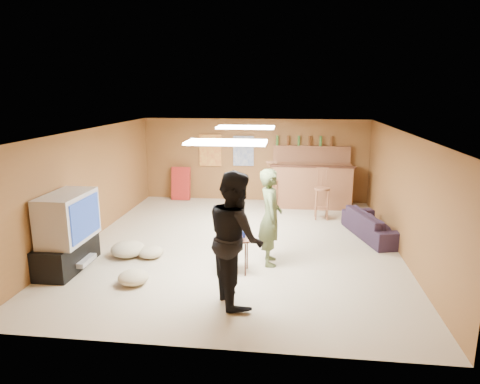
# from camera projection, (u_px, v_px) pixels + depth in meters

# --- Properties ---
(ground) EXTENTS (7.00, 7.00, 0.00)m
(ground) POSITION_uv_depth(u_px,v_px,m) (239.00, 244.00, 8.36)
(ground) COLOR tan
(ground) RESTS_ON ground
(ceiling) EXTENTS (6.00, 7.00, 0.02)m
(ceiling) POSITION_uv_depth(u_px,v_px,m) (239.00, 131.00, 7.85)
(ceiling) COLOR silver
(ceiling) RESTS_ON ground
(wall_back) EXTENTS (6.00, 0.02, 2.20)m
(wall_back) POSITION_uv_depth(u_px,v_px,m) (255.00, 160.00, 11.49)
(wall_back) COLOR brown
(wall_back) RESTS_ON ground
(wall_front) EXTENTS (6.00, 0.02, 2.20)m
(wall_front) POSITION_uv_depth(u_px,v_px,m) (200.00, 260.00, 4.73)
(wall_front) COLOR brown
(wall_front) RESTS_ON ground
(wall_left) EXTENTS (0.02, 7.00, 2.20)m
(wall_left) POSITION_uv_depth(u_px,v_px,m) (89.00, 185.00, 8.46)
(wall_left) COLOR brown
(wall_left) RESTS_ON ground
(wall_right) EXTENTS (0.02, 7.00, 2.20)m
(wall_right) POSITION_uv_depth(u_px,v_px,m) (402.00, 194.00, 7.76)
(wall_right) COLOR brown
(wall_right) RESTS_ON ground
(tv_stand) EXTENTS (0.55, 1.30, 0.50)m
(tv_stand) POSITION_uv_depth(u_px,v_px,m) (67.00, 254.00, 7.17)
(tv_stand) COLOR black
(tv_stand) RESTS_ON ground
(dvd_box) EXTENTS (0.35, 0.50, 0.08)m
(dvd_box) POSITION_uv_depth(u_px,v_px,m) (80.00, 260.00, 7.17)
(dvd_box) COLOR #B2B2B7
(dvd_box) RESTS_ON tv_stand
(tv_body) EXTENTS (0.60, 1.10, 0.80)m
(tv_body) POSITION_uv_depth(u_px,v_px,m) (68.00, 217.00, 7.01)
(tv_body) COLOR #B2B2B7
(tv_body) RESTS_ON tv_stand
(tv_screen) EXTENTS (0.02, 0.95, 0.65)m
(tv_screen) POSITION_uv_depth(u_px,v_px,m) (86.00, 218.00, 6.98)
(tv_screen) COLOR navy
(tv_screen) RESTS_ON tv_body
(bar_counter) EXTENTS (2.00, 0.60, 1.10)m
(bar_counter) POSITION_uv_depth(u_px,v_px,m) (311.00, 186.00, 10.91)
(bar_counter) COLOR brown
(bar_counter) RESTS_ON ground
(bar_lip) EXTENTS (2.10, 0.12, 0.05)m
(bar_lip) POSITION_uv_depth(u_px,v_px,m) (312.00, 166.00, 10.54)
(bar_lip) COLOR #391D12
(bar_lip) RESTS_ON bar_counter
(bar_shelf) EXTENTS (2.00, 0.18, 0.05)m
(bar_shelf) POSITION_uv_depth(u_px,v_px,m) (312.00, 147.00, 11.12)
(bar_shelf) COLOR brown
(bar_shelf) RESTS_ON bar_backing
(bar_backing) EXTENTS (2.00, 0.14, 0.60)m
(bar_backing) POSITION_uv_depth(u_px,v_px,m) (311.00, 158.00, 11.21)
(bar_backing) COLOR brown
(bar_backing) RESTS_ON bar_counter
(poster_left) EXTENTS (0.60, 0.03, 0.85)m
(poster_left) POSITION_uv_depth(u_px,v_px,m) (210.00, 150.00, 11.53)
(poster_left) COLOR #BF3F26
(poster_left) RESTS_ON wall_back
(poster_right) EXTENTS (0.55, 0.03, 0.80)m
(poster_right) POSITION_uv_depth(u_px,v_px,m) (243.00, 151.00, 11.43)
(poster_right) COLOR #334C99
(poster_right) RESTS_ON wall_back
(folding_chair_stack) EXTENTS (0.50, 0.26, 0.91)m
(folding_chair_stack) POSITION_uv_depth(u_px,v_px,m) (181.00, 183.00, 11.68)
(folding_chair_stack) COLOR #AC251F
(folding_chair_stack) RESTS_ON ground
(ceiling_panel_front) EXTENTS (1.20, 0.60, 0.04)m
(ceiling_panel_front) POSITION_uv_depth(u_px,v_px,m) (226.00, 142.00, 6.41)
(ceiling_panel_front) COLOR white
(ceiling_panel_front) RESTS_ON ceiling
(ceiling_panel_back) EXTENTS (1.20, 0.60, 0.04)m
(ceiling_panel_back) POSITION_uv_depth(u_px,v_px,m) (246.00, 127.00, 9.02)
(ceiling_panel_back) COLOR white
(ceiling_panel_back) RESTS_ON ceiling
(person_olive) EXTENTS (0.48, 0.66, 1.67)m
(person_olive) POSITION_uv_depth(u_px,v_px,m) (270.00, 217.00, 7.25)
(person_olive) COLOR #4B5833
(person_olive) RESTS_ON ground
(person_black) EXTENTS (1.03, 1.13, 1.89)m
(person_black) POSITION_uv_depth(u_px,v_px,m) (236.00, 238.00, 5.91)
(person_black) COLOR black
(person_black) RESTS_ON ground
(sofa) EXTENTS (1.16, 1.90, 0.52)m
(sofa) POSITION_uv_depth(u_px,v_px,m) (374.00, 225.00, 8.72)
(sofa) COLOR black
(sofa) RESTS_ON ground
(tray_table) EXTENTS (0.53, 0.47, 0.57)m
(tray_table) POSITION_uv_depth(u_px,v_px,m) (234.00, 255.00, 7.02)
(tray_table) COLOR #391D12
(tray_table) RESTS_ON ground
(cup_red_near) EXTENTS (0.09, 0.09, 0.11)m
(cup_red_near) POSITION_uv_depth(u_px,v_px,m) (228.00, 234.00, 7.03)
(cup_red_near) COLOR red
(cup_red_near) RESTS_ON tray_table
(cup_red_far) EXTENTS (0.09, 0.09, 0.12)m
(cup_red_far) POSITION_uv_depth(u_px,v_px,m) (240.00, 237.00, 6.85)
(cup_red_far) COLOR red
(cup_red_far) RESTS_ON tray_table
(cup_blue) EXTENTS (0.10, 0.10, 0.11)m
(cup_blue) POSITION_uv_depth(u_px,v_px,m) (243.00, 234.00, 7.02)
(cup_blue) COLOR #172D9F
(cup_blue) RESTS_ON tray_table
(bar_stool_left) EXTENTS (0.44, 0.44, 1.07)m
(bar_stool_left) POSITION_uv_depth(u_px,v_px,m) (271.00, 188.00, 10.79)
(bar_stool_left) COLOR brown
(bar_stool_left) RESTS_ON ground
(bar_stool_right) EXTENTS (0.49, 0.49, 1.16)m
(bar_stool_right) POSITION_uv_depth(u_px,v_px,m) (322.00, 195.00, 9.89)
(bar_stool_right) COLOR brown
(bar_stool_right) RESTS_ON ground
(cushion_near_tv) EXTENTS (0.76, 0.76, 0.27)m
(cushion_near_tv) POSITION_uv_depth(u_px,v_px,m) (128.00, 249.00, 7.73)
(cushion_near_tv) COLOR tan
(cushion_near_tv) RESTS_ON ground
(cushion_mid) EXTENTS (0.55, 0.55, 0.20)m
(cushion_mid) POSITION_uv_depth(u_px,v_px,m) (151.00, 252.00, 7.68)
(cushion_mid) COLOR tan
(cushion_mid) RESTS_ON ground
(cushion_far) EXTENTS (0.62, 0.62, 0.21)m
(cushion_far) POSITION_uv_depth(u_px,v_px,m) (133.00, 277.00, 6.62)
(cushion_far) COLOR tan
(cushion_far) RESTS_ON ground
(bottle_row) EXTENTS (1.48, 0.08, 0.26)m
(bottle_row) POSITION_uv_depth(u_px,v_px,m) (304.00, 141.00, 11.09)
(bottle_row) COLOR #3F7233
(bottle_row) RESTS_ON bar_shelf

